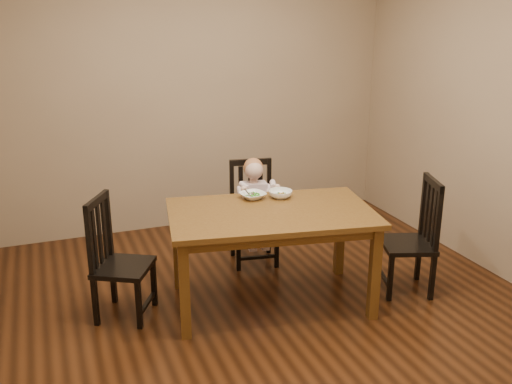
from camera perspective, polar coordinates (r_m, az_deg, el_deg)
name	(u,v)px	position (r m, az deg, el deg)	size (l,w,h in m)	color
room	(275,133)	(3.86, 1.87, 5.94)	(4.01, 4.01, 2.71)	#42210E
dining_table	(271,222)	(4.19, 1.51, -2.99)	(1.62, 1.13, 0.74)	#543413
chair_child	(253,214)	(5.00, -0.30, -2.21)	(0.44, 0.43, 0.90)	black
chair_left	(117,260)	(4.22, -13.74, -6.65)	(0.51, 0.52, 0.90)	black
chair_right	(413,238)	(4.62, 15.46, -4.47)	(0.49, 0.50, 0.92)	black
toddler	(254,201)	(4.91, -0.20, -0.95)	(0.29, 0.37, 0.50)	white
bowl_peas	(253,196)	(4.41, -0.33, -0.36)	(0.19, 0.19, 0.05)	white
bowl_veg	(280,194)	(4.44, 2.46, -0.20)	(0.18, 0.18, 0.06)	white
fork	(248,194)	(4.38, -0.79, -0.22)	(0.03, 0.12, 0.05)	silver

